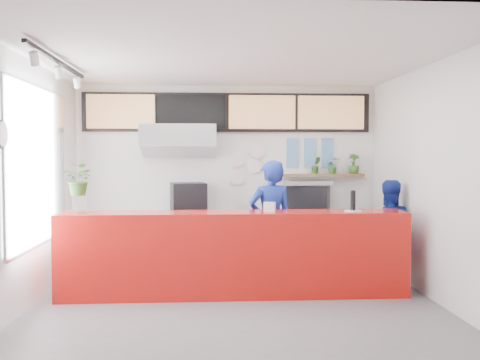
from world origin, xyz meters
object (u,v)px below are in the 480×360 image
(staff_center, at_px, (270,223))
(pepper_mill, at_px, (353,200))
(espresso_machine, at_px, (308,199))
(service_counter, at_px, (234,254))
(panini_oven, at_px, (188,198))
(staff_right, at_px, (388,231))

(staff_center, xyz_separation_m, pepper_mill, (1.01, -0.60, 0.36))
(pepper_mill, bearing_deg, staff_center, 149.10)
(espresso_machine, height_order, pepper_mill, pepper_mill)
(service_counter, distance_m, panini_oven, 2.00)
(panini_oven, xyz_separation_m, pepper_mill, (2.21, -1.87, 0.10))
(service_counter, height_order, espresso_machine, espresso_machine)
(panini_oven, relative_size, espresso_machine, 0.79)
(service_counter, bearing_deg, staff_right, 14.42)
(espresso_machine, bearing_deg, panini_oven, -160.82)
(panini_oven, height_order, espresso_machine, panini_oven)
(staff_right, height_order, pepper_mill, staff_right)
(service_counter, relative_size, pepper_mill, 17.25)
(panini_oven, bearing_deg, pepper_mill, -50.03)
(service_counter, bearing_deg, staff_center, 44.67)
(panini_oven, bearing_deg, espresso_machine, -9.82)
(panini_oven, bearing_deg, service_counter, -79.92)
(service_counter, xyz_separation_m, staff_right, (2.25, 0.58, 0.19))
(espresso_machine, height_order, staff_right, staff_right)
(service_counter, xyz_separation_m, staff_center, (0.55, 0.54, 0.33))
(service_counter, height_order, staff_right, staff_right)
(panini_oven, height_order, staff_right, staff_right)
(espresso_machine, relative_size, pepper_mill, 2.60)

